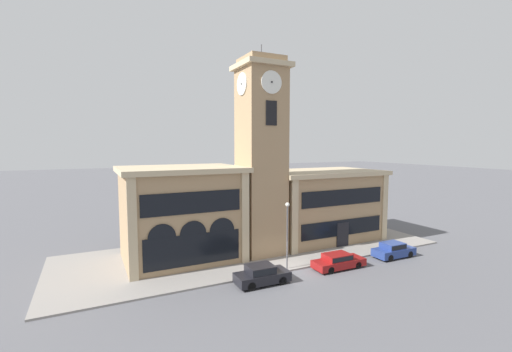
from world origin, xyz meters
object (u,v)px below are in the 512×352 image
at_px(parked_car_mid, 338,261).
at_px(street_lamp, 287,225).
at_px(parked_car_near, 262,274).
at_px(parked_car_far, 393,250).

distance_m(parked_car_mid, street_lamp, 5.51).
distance_m(parked_car_near, parked_car_far, 14.13).
xyz_separation_m(parked_car_near, parked_car_far, (14.13, -0.00, -0.03)).
height_order(parked_car_near, parked_car_mid, parked_car_near).
height_order(parked_car_near, street_lamp, street_lamp).
bearing_deg(parked_car_near, street_lamp, 27.59).
xyz_separation_m(parked_car_mid, street_lamp, (-4.16, 1.65, 3.21)).
xyz_separation_m(parked_car_near, parked_car_mid, (7.46, 0.00, -0.08)).
bearing_deg(parked_car_far, parked_car_mid, -178.97).
bearing_deg(parked_car_mid, street_lamp, 159.40).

